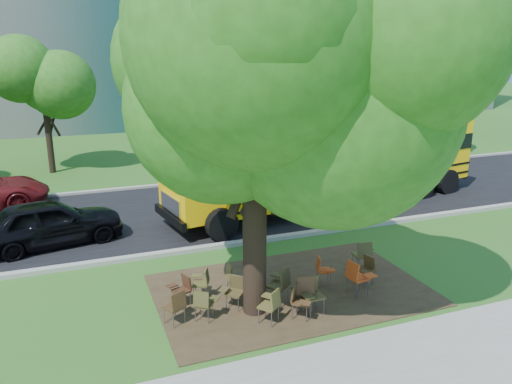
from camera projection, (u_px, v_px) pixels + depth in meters
name	position (u px, v px, depth m)	size (l,w,h in m)	color
ground	(249.00, 288.00, 13.28)	(160.00, 160.00, 0.00)	#29591C
dirt_patch	(291.00, 290.00, 13.17)	(7.00, 4.50, 0.03)	#382819
asphalt_road	(188.00, 211.00, 19.56)	(80.00, 8.00, 0.04)	black
kerb_near	(217.00, 246.00, 15.96)	(80.00, 0.25, 0.14)	gray
kerb_far	(167.00, 185.00, 23.23)	(80.00, 0.25, 0.14)	gray
bg_tree_2	(44.00, 90.00, 24.79)	(4.80, 4.80, 6.62)	black
bg_tree_3	(298.00, 71.00, 27.24)	(5.60, 5.60, 7.84)	black
bg_tree_4	(428.00, 82.00, 29.28)	(5.00, 5.00, 6.85)	black
main_tree	(254.00, 82.00, 10.61)	(7.20, 7.20, 9.07)	black
school_bus	(342.00, 157.00, 20.27)	(13.88, 5.11, 3.33)	#FABA07
chair_0	(176.00, 304.00, 11.38)	(0.58, 0.69, 0.85)	#412D17
chair_1	(204.00, 302.00, 11.53)	(0.69, 0.55, 0.81)	#423E1C
chair_2	(271.00, 303.00, 11.43)	(0.58, 0.74, 0.86)	brown
chair_3	(235.00, 289.00, 12.16)	(0.71, 0.56, 0.82)	#473C1F
chair_4	(305.00, 288.00, 11.98)	(0.71, 0.56, 0.96)	#422917
chair_5	(312.00, 292.00, 11.88)	(0.59, 0.55, 0.91)	#4A4020
chair_6	(366.00, 267.00, 13.41)	(0.60, 0.55, 0.80)	#4D371B
chair_7	(357.00, 275.00, 12.70)	(0.64, 0.64, 0.96)	#BA3F13
chair_8	(203.00, 280.00, 12.61)	(0.52, 0.66, 0.81)	#4D4921
chair_9	(182.00, 287.00, 12.30)	(0.61, 0.53, 0.78)	#3D2215
chair_10	(234.00, 277.00, 12.65)	(0.53, 0.61, 0.90)	brown
chair_11	(281.00, 282.00, 12.30)	(0.66, 0.83, 0.97)	#453B1D
chair_12	(322.00, 268.00, 13.37)	(0.48, 0.61, 0.78)	#A73B11
chair_13	(364.00, 253.00, 14.15)	(0.67, 0.55, 0.93)	#44401D
chair_14	(299.00, 298.00, 11.64)	(0.58, 0.73, 0.85)	#462E19
black_car	(49.00, 223.00, 16.02)	(1.83, 4.55, 1.55)	black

